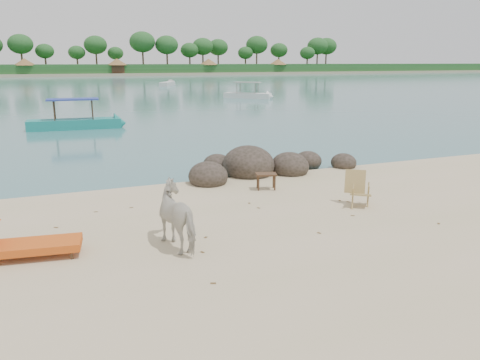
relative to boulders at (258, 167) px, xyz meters
The scene contains 12 objects.
water 83.79m from the boulders, 91.65° to the left, with size 400.00×400.00×0.00m, color #35636B.
far_shore 163.77m from the boulders, 90.85° to the left, with size 420.00×90.00×1.40m, color tan.
far_scenery 130.51m from the boulders, 91.05° to the left, with size 420.00×18.00×9.50m.
boulders is the anchor object (origin of this frame).
cow 6.93m from the boulders, 127.39° to the right, with size 0.73×1.59×1.34m, color beige.
side_table 2.16m from the boulders, 107.43° to the right, with size 0.61×0.40×0.49m, color #362715, non-canonical shape.
lounge_chair 8.65m from the boulders, 145.01° to the right, with size 2.26×0.79×0.68m, color #BF4116, non-canonical shape.
deck_chair 4.67m from the boulders, 77.71° to the right, with size 0.60×0.66×0.94m, color #A18750, non-canonical shape.
boat_near 15.68m from the boulders, 109.96° to the left, with size 5.89×1.32×2.87m, color #177D77, non-canonical shape.
boat_mid 35.59m from the boulders, 67.92° to the left, with size 5.75×1.29×2.81m, color silver, non-canonical shape.
boat_far 64.29m from the boulders, 79.60° to the left, with size 6.34×1.43×0.74m, color silver, non-canonical shape.
dead_leaves 5.23m from the boulders, 116.90° to the right, with size 8.73×6.82×0.00m.
Camera 1 is at (-4.08, -8.31, 3.81)m, focal length 35.00 mm.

